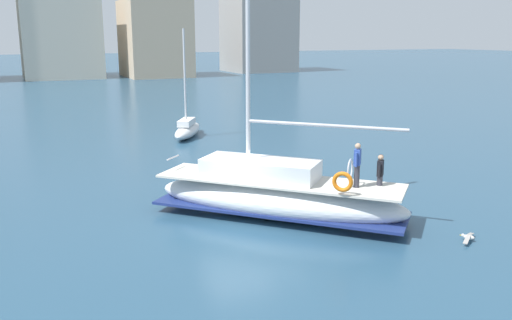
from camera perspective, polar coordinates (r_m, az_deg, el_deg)
ground_plane at (r=20.15m, az=-1.94°, el=-6.38°), size 400.00×400.00×0.00m
main_sailboat at (r=20.22m, az=2.15°, el=-3.61°), size 8.42×8.55×12.74m
moored_sloop_near at (r=36.79m, az=-7.20°, el=3.27°), size 3.68×5.08×7.10m
seagull at (r=19.47m, az=21.38°, el=-7.52°), size 1.05×0.76×0.17m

